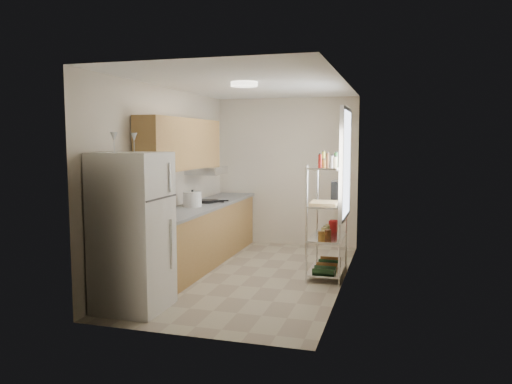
% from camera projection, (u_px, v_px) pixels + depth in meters
% --- Properties ---
extents(room, '(2.52, 4.42, 2.62)m').
position_uv_depth(room, '(251.00, 182.00, 6.74)').
color(room, '#ACA38B').
rests_on(room, ground).
extents(counter_run, '(0.63, 3.51, 0.90)m').
position_uv_depth(counter_run, '(201.00, 234.00, 7.50)').
color(counter_run, '#A67F47').
rests_on(counter_run, ground).
extents(upper_cabinets, '(0.33, 2.20, 0.72)m').
position_uv_depth(upper_cabinets, '(182.00, 144.00, 7.07)').
color(upper_cabinets, '#A67F47').
rests_on(upper_cabinets, room).
extents(range_hood, '(0.50, 0.60, 0.12)m').
position_uv_depth(range_hood, '(207.00, 170.00, 7.87)').
color(range_hood, '#B7BABC').
rests_on(range_hood, room).
extents(window, '(0.06, 1.00, 1.46)m').
position_uv_depth(window, '(345.00, 164.00, 6.71)').
color(window, white).
rests_on(window, room).
extents(bakers_rack, '(0.45, 0.90, 1.73)m').
position_uv_depth(bakers_rack, '(328.00, 196.00, 6.77)').
color(bakers_rack, silver).
rests_on(bakers_rack, ground).
extents(ceiling_dome, '(0.34, 0.34, 0.05)m').
position_uv_depth(ceiling_dome, '(244.00, 84.00, 6.32)').
color(ceiling_dome, white).
rests_on(ceiling_dome, room).
extents(refrigerator, '(0.71, 0.71, 1.74)m').
position_uv_depth(refrigerator, '(132.00, 232.00, 5.46)').
color(refrigerator, white).
rests_on(refrigerator, ground).
extents(wine_glass_a, '(0.07, 0.07, 0.21)m').
position_uv_depth(wine_glass_a, '(134.00, 142.00, 5.49)').
color(wine_glass_a, silver).
rests_on(wine_glass_a, refrigerator).
extents(wine_glass_b, '(0.08, 0.08, 0.21)m').
position_uv_depth(wine_glass_b, '(114.00, 142.00, 5.26)').
color(wine_glass_b, silver).
rests_on(wine_glass_b, refrigerator).
extents(rice_cooker, '(0.27, 0.27, 0.22)m').
position_uv_depth(rice_cooker, '(192.00, 199.00, 7.25)').
color(rice_cooker, silver).
rests_on(rice_cooker, counter_run).
extents(frying_pan_large, '(0.27, 0.27, 0.04)m').
position_uv_depth(frying_pan_large, '(206.00, 201.00, 7.70)').
color(frying_pan_large, black).
rests_on(frying_pan_large, counter_run).
extents(frying_pan_small, '(0.23, 0.23, 0.04)m').
position_uv_depth(frying_pan_small, '(213.00, 201.00, 7.79)').
color(frying_pan_small, black).
rests_on(frying_pan_small, counter_run).
extents(cutting_board, '(0.37, 0.47, 0.03)m').
position_uv_depth(cutting_board, '(324.00, 203.00, 6.69)').
color(cutting_board, tan).
rests_on(cutting_board, bakers_rack).
extents(espresso_machine, '(0.21, 0.28, 0.30)m').
position_uv_depth(espresso_machine, '(339.00, 190.00, 7.02)').
color(espresso_machine, black).
rests_on(espresso_machine, bakers_rack).
extents(storage_bag, '(0.11, 0.15, 0.16)m').
position_uv_depth(storage_bag, '(333.00, 226.00, 7.13)').
color(storage_bag, '#A11613').
rests_on(storage_bag, bakers_rack).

